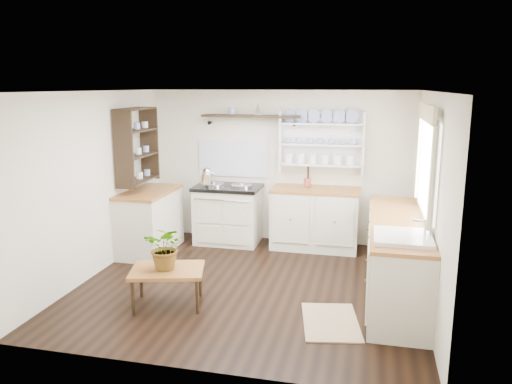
% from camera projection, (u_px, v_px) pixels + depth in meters
% --- Properties ---
extents(floor, '(4.00, 3.80, 0.01)m').
position_uv_depth(floor, '(249.00, 285.00, 6.03)').
color(floor, black).
rests_on(floor, ground).
extents(wall_back, '(4.00, 0.02, 2.30)m').
position_uv_depth(wall_back, '(279.00, 167.00, 7.60)').
color(wall_back, silver).
rests_on(wall_back, ground).
extents(wall_right, '(0.02, 3.80, 2.30)m').
position_uv_depth(wall_right, '(430.00, 201.00, 5.35)').
color(wall_right, silver).
rests_on(wall_right, ground).
extents(wall_left, '(0.02, 3.80, 2.30)m').
position_uv_depth(wall_left, '(94.00, 185.00, 6.24)').
color(wall_left, silver).
rests_on(wall_left, ground).
extents(ceiling, '(4.00, 3.80, 0.01)m').
position_uv_depth(ceiling, '(249.00, 91.00, 5.55)').
color(ceiling, white).
rests_on(ceiling, wall_back).
extents(window, '(0.08, 1.55, 1.22)m').
position_uv_depth(window, '(426.00, 160.00, 5.42)').
color(window, white).
rests_on(window, wall_right).
extents(aga_cooker, '(0.99, 0.69, 0.91)m').
position_uv_depth(aga_cooker, '(228.00, 214.00, 7.60)').
color(aga_cooker, silver).
rests_on(aga_cooker, floor).
extents(back_cabinets, '(1.27, 0.63, 0.90)m').
position_uv_depth(back_cabinets, '(315.00, 218.00, 7.33)').
color(back_cabinets, beige).
rests_on(back_cabinets, floor).
extents(right_cabinets, '(0.62, 2.43, 0.90)m').
position_uv_depth(right_cabinets, '(397.00, 257.00, 5.66)').
color(right_cabinets, beige).
rests_on(right_cabinets, floor).
extents(belfast_sink, '(0.55, 0.60, 0.45)m').
position_uv_depth(belfast_sink, '(402.00, 249.00, 4.87)').
color(belfast_sink, white).
rests_on(belfast_sink, right_cabinets).
extents(left_cabinets, '(0.62, 1.13, 0.90)m').
position_uv_depth(left_cabinets, '(150.00, 221.00, 7.17)').
color(left_cabinets, beige).
rests_on(left_cabinets, floor).
extents(plate_rack, '(1.20, 0.22, 0.90)m').
position_uv_depth(plate_rack, '(322.00, 142.00, 7.34)').
color(plate_rack, white).
rests_on(plate_rack, wall_back).
extents(high_shelf, '(1.50, 0.29, 0.16)m').
position_uv_depth(high_shelf, '(251.00, 117.00, 7.42)').
color(high_shelf, black).
rests_on(high_shelf, wall_back).
extents(left_shelving, '(0.28, 0.80, 1.05)m').
position_uv_depth(left_shelving, '(137.00, 145.00, 6.97)').
color(left_shelving, black).
rests_on(left_shelving, wall_left).
extents(kettle, '(0.20, 0.20, 0.24)m').
position_uv_depth(kettle, '(207.00, 176.00, 7.42)').
color(kettle, silver).
rests_on(kettle, aga_cooker).
extents(utensil_crock, '(0.10, 0.10, 0.12)m').
position_uv_depth(utensil_crock, '(307.00, 182.00, 7.33)').
color(utensil_crock, '#954336').
rests_on(utensil_crock, back_cabinets).
extents(center_table, '(0.89, 0.73, 0.42)m').
position_uv_depth(center_table, '(167.00, 273.00, 5.41)').
color(center_table, brown).
rests_on(center_table, floor).
extents(potted_plant, '(0.45, 0.39, 0.49)m').
position_uv_depth(potted_plant, '(166.00, 247.00, 5.35)').
color(potted_plant, '#3F7233').
rests_on(potted_plant, center_table).
extents(floor_rug, '(0.69, 0.94, 0.02)m').
position_uv_depth(floor_rug, '(331.00, 322.00, 5.07)').
color(floor_rug, '#927355').
rests_on(floor_rug, floor).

